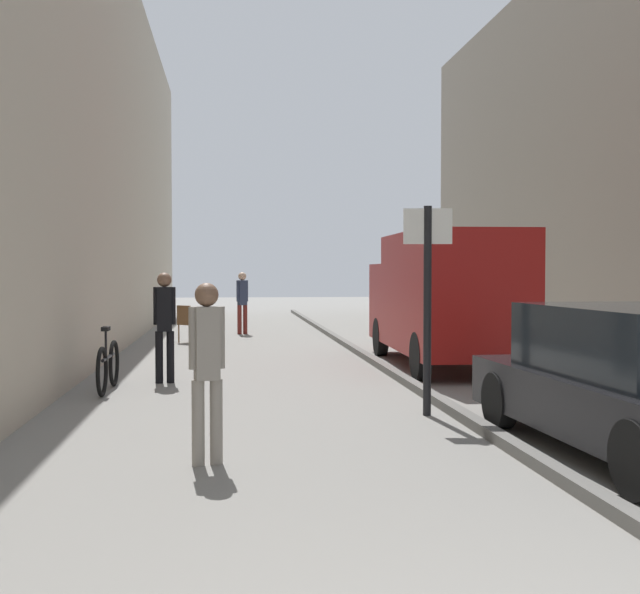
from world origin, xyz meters
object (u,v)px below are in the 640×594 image
Objects in this scene: pedestrian_main_foreground at (242,298)px; delivery_van at (443,296)px; parked_car at (636,382)px; street_sign_post at (427,291)px; cafe_chair_near_window at (187,321)px; pedestrian_mid_block at (165,319)px; bicycle_leaning at (108,366)px; pedestrian_far_crossing at (207,360)px.

pedestrian_main_foreground is 8.81m from delivery_van.
pedestrian_main_foreground is 15.61m from parked_car.
cafe_chair_near_window is (-3.49, 10.38, -1.00)m from street_sign_post.
pedestrian_mid_block is 4.78m from street_sign_post.
bicycle_leaning reaches higher than cafe_chair_near_window.
bicycle_leaning is 1.88× the size of cafe_chair_near_window.
street_sign_post reaches higher than parked_car.
street_sign_post is at bearing 76.86° from pedestrian_main_foreground.
street_sign_post is at bearing -106.50° from delivery_van.
parked_car is 13.60m from cafe_chair_near_window.
parked_car is (4.15, -0.08, -0.26)m from pedestrian_far_crossing.
pedestrian_mid_block is 1.00× the size of bicycle_leaning.
pedestrian_mid_block is at bearing -160.47° from delivery_van.
pedestrian_mid_block is at bearing 46.32° from bicycle_leaning.
pedestrian_mid_block is at bearing 129.60° from parked_car.
delivery_van reaches higher than cafe_chair_near_window.
street_sign_post is (2.65, 2.19, 0.57)m from pedestrian_far_crossing.
cafe_chair_near_window is at bearing 134.17° from delivery_van.
parked_car is (-0.08, -7.18, -0.62)m from delivery_van.
cafe_chair_near_window is at bearing 85.54° from bicycle_leaning.
delivery_van is at bearing -132.24° from pedestrian_far_crossing.
pedestrian_far_crossing is 12.60m from cafe_chair_near_window.
pedestrian_mid_block is 0.42× the size of parked_car.
parked_car is at bearing -27.58° from cafe_chair_near_window.
pedestrian_mid_block reaches higher than pedestrian_main_foreground.
pedestrian_far_crossing is 4.16m from parked_car.
pedestrian_main_foreground is at bearing -103.68° from pedestrian_far_crossing.
pedestrian_far_crossing is at bearing 65.57° from pedestrian_main_foreground.
delivery_van is at bearing -6.28° from cafe_chair_near_window.
street_sign_post is (-1.50, 2.27, 0.83)m from parked_car.
pedestrian_far_crossing reaches higher than cafe_chair_near_window.
street_sign_post is at bearing -30.51° from cafe_chair_near_window.
pedestrian_mid_block is 5.32m from delivery_van.
street_sign_post is 2.77× the size of cafe_chair_near_window.
street_sign_post reaches higher than pedestrian_main_foreground.
pedestrian_mid_block reaches higher than pedestrian_far_crossing.
pedestrian_main_foreground reaches higher than cafe_chair_near_window.
bicycle_leaning is 7.95m from cafe_chair_near_window.
delivery_van is 7.50m from cafe_chair_near_window.
street_sign_post is 1.47× the size of bicycle_leaning.
parked_car is 7.45m from bicycle_leaning.
pedestrian_main_foreground is 0.41× the size of parked_car.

